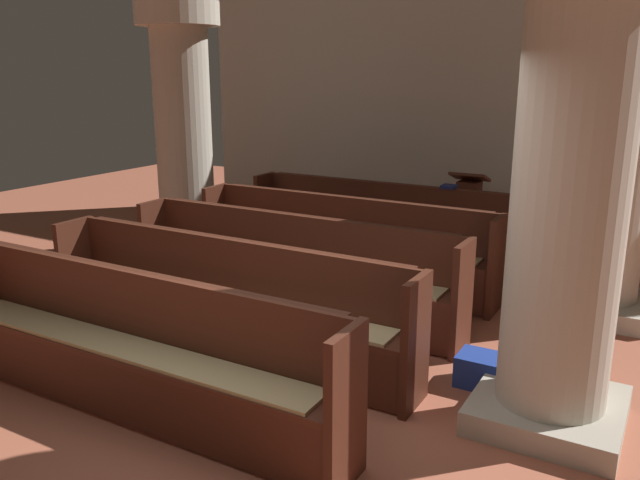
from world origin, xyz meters
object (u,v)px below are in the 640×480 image
Objects in this scene: hymn_book at (449,187)px; pew_row_2 at (290,265)px; pillar_far_side at (183,124)px; pew_row_3 at (222,297)px; pew_row_4 at (127,342)px; pew_row_1 at (341,240)px; pillar_aisle_rear at (571,185)px; pillar_aisle_side at (614,146)px; pew_row_0 at (381,221)px; kneeler_box_blue at (483,371)px; lectern at (467,218)px.

pew_row_2 is at bearing -109.08° from hymn_book.
pillar_far_side is at bearing 150.29° from pew_row_2.
pew_row_4 is (0.00, -1.07, 0.00)m from pew_row_3.
pew_row_4 is 1.10× the size of pillar_far_side.
pew_row_3 is 1.00× the size of pew_row_4.
pew_row_3 is at bearing -103.34° from hymn_book.
pillar_aisle_rear is at bearing -35.53° from pew_row_1.
pew_row_1 is at bearing -168.64° from pillar_aisle_side.
pew_row_3 is 1.10× the size of pillar_far_side.
pew_row_0 is 1.00× the size of pew_row_2.
pew_row_4 is at bearing -125.24° from pillar_aisle_side.
pillar_far_side reaches higher than kneeler_box_blue.
lectern reaches higher than pew_row_2.
hymn_book is at bearing 70.92° from pew_row_2.
hymn_book is at bearing 120.27° from pillar_aisle_rear.
pew_row_2 is 2.99m from pillar_aisle_rear.
pillar_aisle_side is at bearing 31.21° from pew_row_2.
pillar_far_side and pillar_aisle_rear have the same top height.
pew_row_2 is 3.19m from pillar_far_side.
pew_row_0 is at bearing -166.76° from hymn_book.
pew_row_2 and pew_row_4 have the same top height.
pew_row_1 is 1.00× the size of pew_row_3.
pillar_far_side is (-2.59, 3.61, 1.15)m from pew_row_4.
lectern is at bearing 69.50° from pew_row_1.
pillar_far_side is 16.86× the size of hymn_book.
pillar_far_side is 8.11× the size of kneeler_box_blue.
lectern is at bearing 53.05° from pew_row_0.
pillar_aisle_side is at bearing -40.85° from lectern.
pew_row_0 is at bearing 90.00° from pew_row_2.
hymn_book is at bearing 57.39° from pew_row_1.
kneeler_box_blue is at bearing -104.49° from pillar_aisle_side.
kneeler_box_blue is (2.09, 1.63, -0.41)m from pew_row_4.
pew_row_0 is 0.96m from hymn_book.
pillar_aisle_rear is (2.64, 1.32, 1.15)m from pew_row_4.
pew_row_3 is 4.33m from lectern.
pillar_aisle_side is at bearing 90.00° from pillar_aisle_rear.
pillar_aisle_rear is (0.00, -2.41, 0.00)m from pillar_aisle_side.
pew_row_4 is 4.56m from hymn_book.
pillar_far_side is (-2.59, 1.48, 1.15)m from pew_row_2.
pew_row_3 is at bearing -90.00° from pew_row_0.
pew_row_1 is 2.27m from lectern.
pew_row_3 is 1.10× the size of pillar_aisle_rear.
hymn_book is at bearing 114.48° from kneeler_box_blue.
hymn_book is at bearing 13.24° from pew_row_0.
pew_row_0 is 8.96× the size of kneeler_box_blue.
hymn_book is at bearing 158.34° from pillar_aisle_side.
pew_row_2 is at bearing -90.00° from pew_row_1.
pillar_far_side is 1.00× the size of pillar_aisle_rear.
pillar_far_side is at bearing -165.95° from hymn_book.
pillar_far_side is at bearing -165.70° from pew_row_0.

